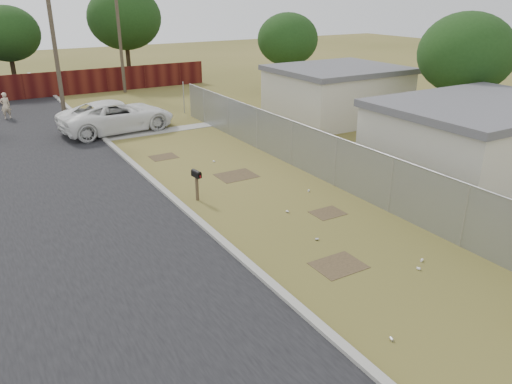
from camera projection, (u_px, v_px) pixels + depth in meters
ground at (268, 201)px, 18.43m from camera, size 120.00×120.00×0.00m
street at (38, 170)px, 21.63m from camera, size 15.10×60.00×0.12m
chainlink_fence at (320, 159)px, 20.44m from camera, size 0.10×27.06×2.02m
privacy_fence at (8, 88)px, 35.17m from camera, size 30.00×0.12×1.80m
utility_poles at (46, 35)px, 31.42m from camera, size 12.60×8.24×9.00m
houses at (399, 113)px, 24.97m from camera, size 9.30×17.24×3.10m
horizon_trees at (105, 30)px, 35.89m from camera, size 33.32×31.94×7.78m
mailbox at (197, 177)px, 18.17m from camera, size 0.23×0.51×1.17m
pickup_truck at (117, 116)px, 27.39m from camera, size 6.46×3.48×1.72m
pedestrian at (5, 106)px, 30.18m from camera, size 0.65×0.49×1.60m
scattered_litter at (343, 235)px, 15.76m from camera, size 3.84×14.22×0.07m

